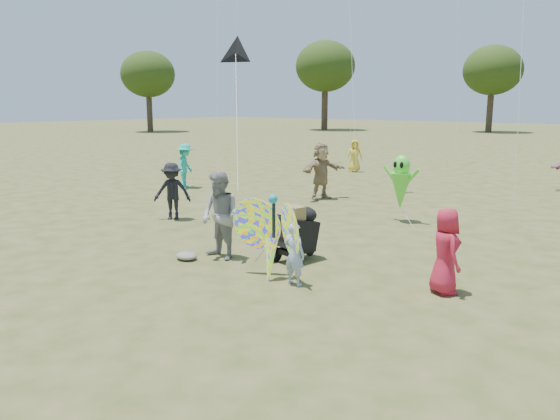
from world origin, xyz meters
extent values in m
plane|color=#51592B|center=(0.00, 0.00, 0.00)|extent=(160.00, 160.00, 0.00)
imported|color=#92A8CF|center=(0.64, 0.88, 0.54)|extent=(0.40, 0.27, 1.08)
imported|color=gray|center=(-1.48, 1.19, 0.87)|extent=(0.91, 0.74, 1.74)
ellipsoid|color=slate|center=(-1.95, 0.70, 0.07)|extent=(0.46, 0.37, 0.14)
imported|color=#AE1B32|center=(2.75, 2.13, 0.70)|extent=(0.81, 0.79, 1.40)
imported|color=black|center=(-5.14, 2.98, 0.75)|extent=(1.11, 1.04, 1.51)
imported|color=#987E5D|center=(-3.96, 8.05, 0.90)|extent=(0.93, 1.75, 1.80)
imported|color=gold|center=(-6.89, 14.70, 0.72)|extent=(0.84, 0.76, 1.43)
imported|color=#20AFA0|center=(-9.10, 6.81, 0.80)|extent=(1.03, 1.19, 1.60)
cube|color=black|center=(-0.24, 2.04, 0.55)|extent=(0.60, 0.93, 0.71)
cube|color=black|center=(-0.24, 2.04, 0.22)|extent=(0.53, 0.75, 0.10)
ellipsoid|color=black|center=(-0.24, 2.29, 0.88)|extent=(0.51, 0.45, 0.33)
cylinder|color=black|center=(-0.48, 1.69, 0.15)|extent=(0.10, 0.30, 0.30)
cylinder|color=black|center=(0.00, 1.69, 0.15)|extent=(0.10, 0.30, 0.30)
cylinder|color=black|center=(-0.24, 2.49, 0.11)|extent=(0.09, 0.23, 0.22)
cylinder|color=black|center=(-0.24, 1.56, 0.98)|extent=(0.44, 0.11, 0.03)
cube|color=olive|center=(-0.24, 1.99, 0.96)|extent=(0.38, 0.34, 0.26)
ellipsoid|color=#E92458|center=(-0.27, 0.94, 0.92)|extent=(0.98, 0.71, 1.24)
ellipsoid|color=#E92458|center=(0.49, 0.94, 0.92)|extent=(0.98, 0.71, 1.24)
cylinder|color=black|center=(0.11, 0.96, 0.87)|extent=(0.06, 0.06, 1.00)
cone|color=#E92458|center=(0.16, 0.79, 0.30)|extent=(0.36, 0.49, 0.93)
sphere|color=teal|center=(0.11, 0.94, 1.42)|extent=(0.16, 0.16, 0.16)
cone|color=black|center=(-2.79, 3.04, 4.15)|extent=(0.89, 0.62, 0.81)
cylinder|color=silver|center=(-1.93, 2.17, 2.77)|extent=(1.73, 1.77, 2.75)
cone|color=#51E034|center=(-0.39, 6.59, 0.80)|extent=(0.56, 0.56, 0.95)
ellipsoid|color=#51E034|center=(-0.39, 6.59, 1.45)|extent=(0.44, 0.39, 0.57)
ellipsoid|color=black|center=(-0.48, 6.41, 1.50)|extent=(0.10, 0.05, 0.17)
ellipsoid|color=black|center=(-0.30, 6.41, 1.50)|extent=(0.10, 0.05, 0.17)
cylinder|color=#51E034|center=(-0.69, 6.59, 1.20)|extent=(0.43, 0.10, 0.49)
cylinder|color=#51E034|center=(-0.09, 6.59, 1.20)|extent=(0.43, 0.10, 0.49)
cylinder|color=silver|center=(-0.09, 6.39, 0.20)|extent=(0.61, 0.41, 0.41)
cylinder|color=#3A2D21|center=(-30.00, 45.00, 2.10)|extent=(0.70, 0.70, 4.20)
ellipsoid|color=#2B4214|center=(-30.00, 45.00, 7.00)|extent=(6.60, 6.60, 5.61)
cylinder|color=#3A2D21|center=(-14.00, 52.00, 1.89)|extent=(0.63, 0.63, 3.78)
ellipsoid|color=#2B4214|center=(-14.00, 52.00, 6.30)|extent=(5.94, 5.94, 5.05)
cylinder|color=#3A2D21|center=(-42.00, 30.00, 1.78)|extent=(0.59, 0.59, 3.57)
ellipsoid|color=#2B4214|center=(-42.00, 30.00, 5.95)|extent=(5.61, 5.61, 4.77)
camera|label=1|loc=(6.14, -6.09, 3.05)|focal=35.00mm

